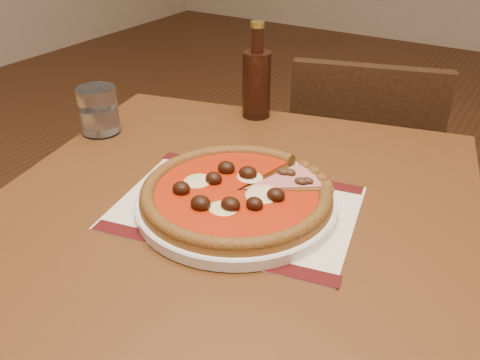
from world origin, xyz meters
name	(u,v)px	position (x,y,z in m)	size (l,w,h in m)	color
table	(234,248)	(0.68, -1.02, 0.65)	(0.96, 0.96, 0.75)	#573114
chair_far	(359,173)	(0.68, -0.34, 0.47)	(0.49, 0.49, 0.83)	black
placemat	(236,207)	(0.69, -1.04, 0.75)	(0.38, 0.27, 0.00)	silver
plate	(236,202)	(0.69, -1.04, 0.76)	(0.33, 0.33, 0.02)	white
pizza	(236,192)	(0.69, -1.04, 0.78)	(0.31, 0.31, 0.04)	#975C24
ham_slice	(297,183)	(0.76, -0.96, 0.78)	(0.12, 0.14, 0.02)	#975C24
water_glass	(99,110)	(0.29, -0.94, 0.80)	(0.08, 0.08, 0.10)	white
bottle	(257,81)	(0.53, -0.69, 0.83)	(0.06, 0.06, 0.21)	#35170D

